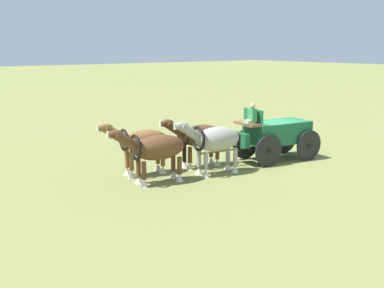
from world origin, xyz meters
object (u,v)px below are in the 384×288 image
(draft_horse_lead_near, at_px, (155,149))
(draft_horse_lead_off, at_px, (141,142))
(draft_horse_rear_off, at_px, (198,137))
(draft_horse_rear_near, at_px, (215,140))
(show_wagon, at_px, (275,134))

(draft_horse_lead_near, relative_size, draft_horse_lead_off, 1.05)
(draft_horse_rear_off, xyz_separation_m, draft_horse_lead_off, (2.58, -0.38, 0.03))
(draft_horse_lead_near, bearing_deg, draft_horse_lead_off, -97.59)
(draft_horse_rear_near, height_order, draft_horse_lead_off, draft_horse_rear_near)
(draft_horse_rear_near, xyz_separation_m, draft_horse_lead_off, (2.41, -1.66, -0.04))
(draft_horse_lead_near, height_order, draft_horse_lead_off, draft_horse_lead_off)
(draft_horse_rear_near, distance_m, draft_horse_rear_off, 1.30)
(draft_horse_lead_off, bearing_deg, show_wagon, 165.74)
(show_wagon, xyz_separation_m, draft_horse_lead_off, (6.08, -1.55, 0.12))
(draft_horse_lead_near, bearing_deg, show_wagon, 177.65)
(show_wagon, height_order, draft_horse_rear_off, show_wagon)
(draft_horse_lead_near, bearing_deg, draft_horse_rear_off, -161.66)
(draft_horse_rear_near, xyz_separation_m, draft_horse_lead_near, (2.58, -0.37, -0.06))
(show_wagon, bearing_deg, draft_horse_lead_off, -14.26)
(draft_horse_rear_near, bearing_deg, draft_horse_rear_off, -97.79)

